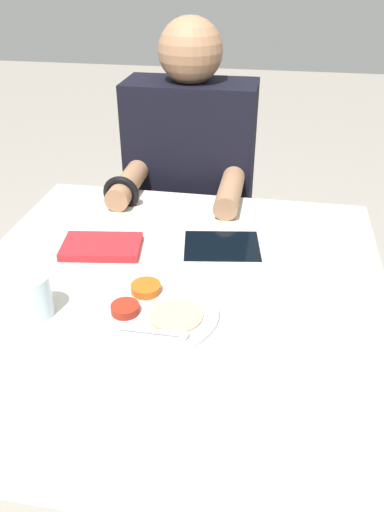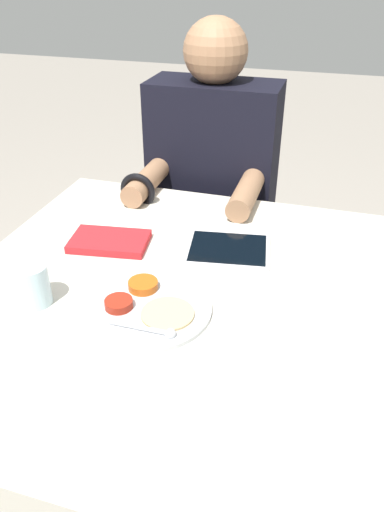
{
  "view_description": "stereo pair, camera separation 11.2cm",
  "coord_description": "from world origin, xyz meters",
  "px_view_note": "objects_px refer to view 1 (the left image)",
  "views": [
    {
      "loc": [
        0.21,
        -0.88,
        1.36
      ],
      "look_at": [
        0.04,
        0.06,
        0.77
      ],
      "focal_mm": 35.0,
      "sensor_mm": 36.0,
      "label": 1
    },
    {
      "loc": [
        0.32,
        -0.85,
        1.36
      ],
      "look_at": [
        0.04,
        0.06,
        0.77
      ],
      "focal_mm": 35.0,
      "sensor_mm": 36.0,
      "label": 2
    }
  ],
  "objects_px": {
    "red_notebook": "(102,247)",
    "person_diner": "(190,211)",
    "thali_tray": "(155,310)",
    "tablet_device": "(222,247)",
    "drinking_glass": "(34,296)"
  },
  "relations": [
    {
      "from": "thali_tray",
      "to": "tablet_device",
      "type": "xyz_separation_m",
      "value": [
        0.11,
        0.29,
        -0.0
      ]
    },
    {
      "from": "red_notebook",
      "to": "person_diner",
      "type": "xyz_separation_m",
      "value": [
        0.13,
        0.54,
        -0.16
      ]
    },
    {
      "from": "tablet_device",
      "to": "person_diner",
      "type": "distance_m",
      "value": 0.53
    },
    {
      "from": "person_diner",
      "to": "red_notebook",
      "type": "bearing_deg",
      "value": -103.54
    },
    {
      "from": "thali_tray",
      "to": "drinking_glass",
      "type": "xyz_separation_m",
      "value": [
        -0.24,
        -0.04,
        0.04
      ]
    },
    {
      "from": "tablet_device",
      "to": "drinking_glass",
      "type": "bearing_deg",
      "value": -136.45
    },
    {
      "from": "thali_tray",
      "to": "red_notebook",
      "type": "height_order",
      "value": "thali_tray"
    },
    {
      "from": "tablet_device",
      "to": "thali_tray",
      "type": "bearing_deg",
      "value": -110.26
    },
    {
      "from": "person_diner",
      "to": "drinking_glass",
      "type": "relative_size",
      "value": 12.93
    },
    {
      "from": "person_diner",
      "to": "drinking_glass",
      "type": "xyz_separation_m",
      "value": [
        -0.18,
        -0.81,
        0.19
      ]
    },
    {
      "from": "red_notebook",
      "to": "drinking_glass",
      "type": "distance_m",
      "value": 0.28
    },
    {
      "from": "thali_tray",
      "to": "person_diner",
      "type": "relative_size",
      "value": 0.22
    },
    {
      "from": "red_notebook",
      "to": "person_diner",
      "type": "relative_size",
      "value": 0.18
    },
    {
      "from": "thali_tray",
      "to": "tablet_device",
      "type": "relative_size",
      "value": 1.13
    },
    {
      "from": "thali_tray",
      "to": "red_notebook",
      "type": "bearing_deg",
      "value": 130.29
    }
  ]
}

